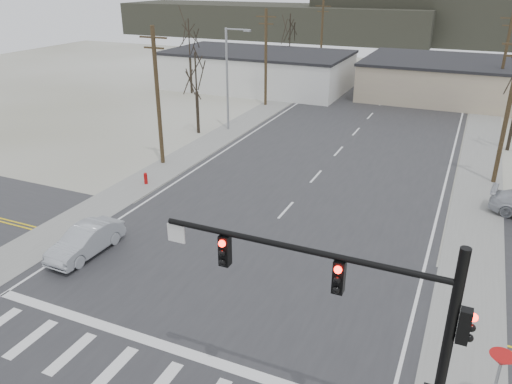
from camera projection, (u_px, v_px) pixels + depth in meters
ground at (226, 278)px, 23.59m from camera, size 140.00×140.00×0.00m
main_road at (320, 172)px, 36.14m from camera, size 18.00×110.00×0.05m
cross_road at (226, 277)px, 23.58m from camera, size 90.00×10.00×0.04m
sidewalk_left at (222, 136)px, 44.26m from camera, size 3.00×90.00×0.06m
sidewalk_right at (480, 171)px, 36.38m from camera, size 3.00×90.00×0.06m
traffic_signal_mast at (376, 314)px, 13.59m from camera, size 8.95×0.43×7.20m
fire_hydrant at (146, 178)px, 33.89m from camera, size 0.24×0.24×0.87m
yield_sign at (501, 362)px, 15.56m from camera, size 0.80×0.80×2.35m
building_left_far at (257, 70)px, 62.12m from camera, size 22.30×12.30×4.50m
building_right_far at (484, 81)px, 55.85m from camera, size 26.30×14.30×4.30m
upole_left_b at (158, 95)px, 35.81m from camera, size 2.20×0.30×10.00m
upole_left_c at (266, 56)px, 52.56m from camera, size 2.20×0.30×10.00m
upole_left_d at (322, 37)px, 69.31m from camera, size 2.20×0.30×10.00m
upole_right_a at (508, 108)px, 32.29m from camera, size 2.20×0.30×10.00m
upole_right_b at (504, 59)px, 50.71m from camera, size 2.20×0.30×10.00m
streetlight_main at (229, 74)px, 43.98m from camera, size 2.40×0.25×9.00m
tree_left_near at (196, 74)px, 43.07m from camera, size 3.30×3.30×7.35m
tree_left_far at (290, 32)px, 64.79m from camera, size 3.96×3.96×8.82m
tree_left_mid at (189, 39)px, 57.71m from camera, size 3.96×3.96×8.82m
hill_left at (273, 21)px, 112.22m from camera, size 70.00×18.00×7.00m
sedan_crossing at (86, 241)px, 25.30m from camera, size 1.65×4.46×1.46m
car_far_a at (410, 82)px, 62.68m from camera, size 2.82×5.22×1.44m
car_far_b at (420, 63)px, 76.03m from camera, size 1.84×3.85×1.27m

